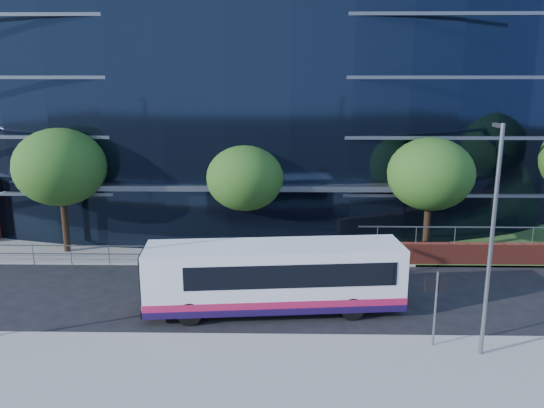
{
  "coord_description": "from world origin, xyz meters",
  "views": [
    {
      "loc": [
        -0.98,
        -19.16,
        9.5
      ],
      "look_at": [
        -1.49,
        8.0,
        3.09
      ],
      "focal_mm": 35.0,
      "sensor_mm": 36.0,
      "label": 1
    }
  ],
  "objects_px": {
    "tree_far_a": "(60,167)",
    "street_sign": "(436,293)",
    "tree_dist_e": "(509,126)",
    "tree_far_b": "(245,178)",
    "city_bus": "(277,276)",
    "streetlight_east": "(492,236)",
    "tree_far_c": "(430,174)"
  },
  "relations": [
    {
      "from": "tree_dist_e",
      "to": "streetlight_east",
      "type": "bearing_deg",
      "value": -113.11
    },
    {
      "from": "tree_far_a",
      "to": "street_sign",
      "type": "bearing_deg",
      "value": -31.17
    },
    {
      "from": "tree_far_a",
      "to": "tree_dist_e",
      "type": "xyz_separation_m",
      "value": [
        37.0,
        31.0,
        -0.33
      ]
    },
    {
      "from": "tree_far_c",
      "to": "streetlight_east",
      "type": "height_order",
      "value": "streetlight_east"
    },
    {
      "from": "street_sign",
      "to": "streetlight_east",
      "type": "relative_size",
      "value": 0.35
    },
    {
      "from": "tree_dist_e",
      "to": "streetlight_east",
      "type": "height_order",
      "value": "streetlight_east"
    },
    {
      "from": "street_sign",
      "to": "tree_far_b",
      "type": "height_order",
      "value": "tree_far_b"
    },
    {
      "from": "tree_dist_e",
      "to": "tree_far_b",
      "type": "bearing_deg",
      "value": -131.52
    },
    {
      "from": "tree_dist_e",
      "to": "streetlight_east",
      "type": "relative_size",
      "value": 0.81
    },
    {
      "from": "streetlight_east",
      "to": "tree_far_b",
      "type": "bearing_deg",
      "value": 127.63
    },
    {
      "from": "tree_dist_e",
      "to": "streetlight_east",
      "type": "distance_m",
      "value": 45.85
    },
    {
      "from": "tree_far_c",
      "to": "streetlight_east",
      "type": "bearing_deg",
      "value": -95.11
    },
    {
      "from": "tree_far_b",
      "to": "city_bus",
      "type": "height_order",
      "value": "tree_far_b"
    },
    {
      "from": "tree_far_c",
      "to": "tree_dist_e",
      "type": "distance_m",
      "value": 35.36
    },
    {
      "from": "tree_dist_e",
      "to": "city_bus",
      "type": "bearing_deg",
      "value": -123.2
    },
    {
      "from": "tree_far_b",
      "to": "tree_dist_e",
      "type": "height_order",
      "value": "tree_dist_e"
    },
    {
      "from": "street_sign",
      "to": "tree_far_c",
      "type": "relative_size",
      "value": 0.43
    },
    {
      "from": "street_sign",
      "to": "tree_far_a",
      "type": "bearing_deg",
      "value": 148.83
    },
    {
      "from": "streetlight_east",
      "to": "street_sign",
      "type": "bearing_deg",
      "value": 158.64
    },
    {
      "from": "tree_far_b",
      "to": "city_bus",
      "type": "relative_size",
      "value": 0.56
    },
    {
      "from": "street_sign",
      "to": "city_bus",
      "type": "bearing_deg",
      "value": 151.18
    },
    {
      "from": "tree_far_c",
      "to": "street_sign",
      "type": "bearing_deg",
      "value": -103.29
    },
    {
      "from": "tree_dist_e",
      "to": "street_sign",
      "type": "bearing_deg",
      "value": -115.12
    },
    {
      "from": "tree_far_a",
      "to": "tree_far_b",
      "type": "bearing_deg",
      "value": 2.86
    },
    {
      "from": "street_sign",
      "to": "tree_dist_e",
      "type": "distance_m",
      "value": 45.99
    },
    {
      "from": "street_sign",
      "to": "tree_far_a",
      "type": "xyz_separation_m",
      "value": [
        -17.5,
        10.59,
        2.71
      ]
    },
    {
      "from": "street_sign",
      "to": "tree_dist_e",
      "type": "bearing_deg",
      "value": 64.88
    },
    {
      "from": "street_sign",
      "to": "tree_far_c",
      "type": "distance_m",
      "value": 11.14
    },
    {
      "from": "tree_far_a",
      "to": "tree_far_b",
      "type": "relative_size",
      "value": 1.15
    },
    {
      "from": "tree_far_c",
      "to": "tree_far_a",
      "type": "bearing_deg",
      "value": 180.0
    },
    {
      "from": "street_sign",
      "to": "tree_far_a",
      "type": "distance_m",
      "value": 20.63
    },
    {
      "from": "tree_far_c",
      "to": "city_bus",
      "type": "relative_size",
      "value": 0.6
    }
  ]
}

